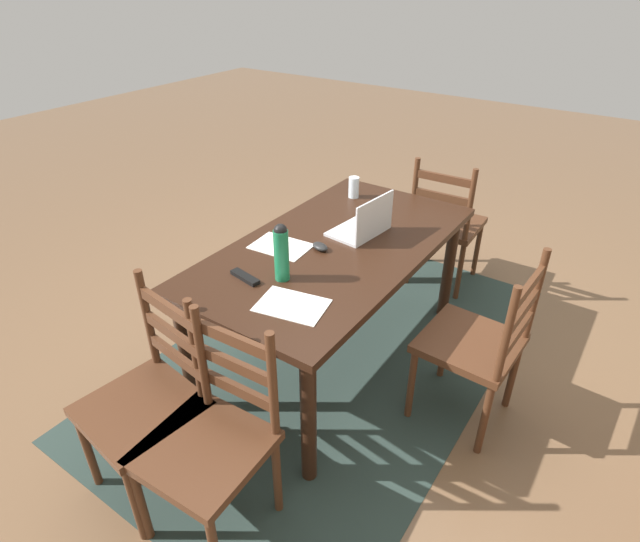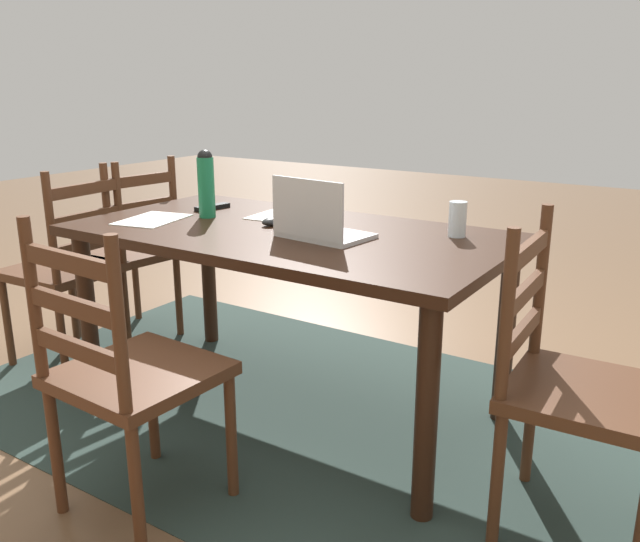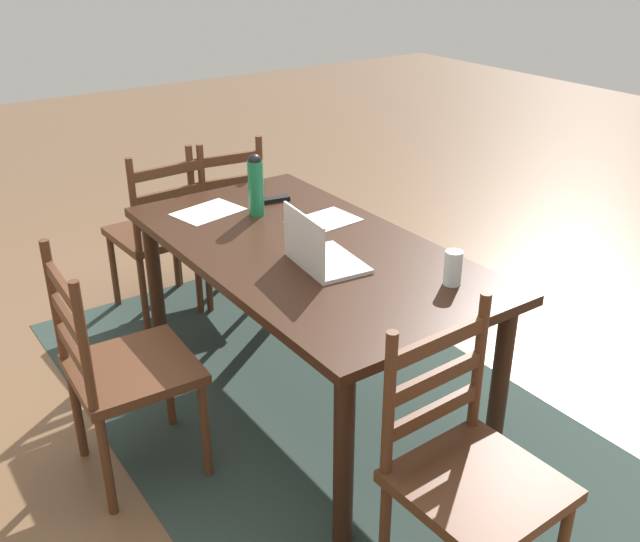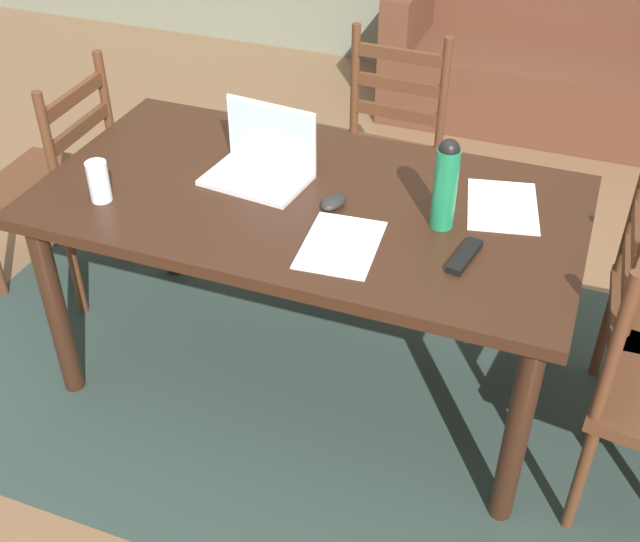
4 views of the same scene
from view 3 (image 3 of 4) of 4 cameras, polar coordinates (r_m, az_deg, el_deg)
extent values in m
plane|color=brown|center=(3.35, -0.97, -9.94)|extent=(14.00, 14.00, 0.00)
cube|color=#283833|center=(3.35, -0.98, -9.90)|extent=(2.78, 1.72, 0.01)
cube|color=black|center=(2.98, -1.08, 1.62)|extent=(1.70, 0.90, 0.04)
cylinder|color=black|center=(2.88, 13.97, -8.71)|extent=(0.07, 0.07, 0.71)
cylinder|color=black|center=(3.91, -2.79, 1.61)|extent=(0.07, 0.07, 0.71)
cylinder|color=black|center=(2.46, 1.87, -14.60)|extent=(0.07, 0.07, 0.71)
cylinder|color=black|center=(3.61, -12.81, -1.19)|extent=(0.07, 0.07, 0.71)
cube|color=#4C2B19|center=(4.12, -8.14, 4.06)|extent=(0.49, 0.49, 0.04)
cylinder|color=#4C2B19|center=(4.32, -11.17, 1.52)|extent=(0.04, 0.04, 0.43)
cylinder|color=#4C2B19|center=(4.43, -6.48, 2.47)|extent=(0.04, 0.04, 0.43)
cylinder|color=#4C2B19|center=(3.99, -9.56, -0.45)|extent=(0.04, 0.04, 0.43)
cylinder|color=#4C2B19|center=(4.11, -4.54, 0.62)|extent=(0.04, 0.04, 0.43)
cylinder|color=#4C2B19|center=(3.80, -10.04, 6.07)|extent=(0.04, 0.04, 0.50)
cylinder|color=#4C2B19|center=(3.92, -4.73, 7.00)|extent=(0.04, 0.04, 0.50)
cube|color=#4C2B19|center=(3.89, -7.26, 5.16)|extent=(0.07, 0.36, 0.05)
cube|color=#4C2B19|center=(3.85, -7.36, 6.90)|extent=(0.07, 0.36, 0.05)
cube|color=#4C2B19|center=(3.81, -7.47, 8.68)|extent=(0.07, 0.36, 0.05)
cube|color=#4C2B19|center=(3.98, -12.75, 2.91)|extent=(0.46, 0.46, 0.04)
cylinder|color=#4C2B19|center=(4.17, -15.92, 0.07)|extent=(0.04, 0.04, 0.43)
cylinder|color=#4C2B19|center=(4.31, -11.31, 1.41)|extent=(0.04, 0.04, 0.43)
cylinder|color=#4C2B19|center=(3.85, -13.70, -1.87)|extent=(0.04, 0.04, 0.43)
cylinder|color=#4C2B19|center=(4.00, -8.80, -0.35)|extent=(0.04, 0.04, 0.43)
cylinder|color=#4C2B19|center=(3.65, -14.41, 4.84)|extent=(0.04, 0.04, 0.50)
cylinder|color=#4C2B19|center=(3.80, -9.21, 6.17)|extent=(0.04, 0.04, 0.50)
cube|color=#4C2B19|center=(3.76, -11.63, 4.10)|extent=(0.04, 0.36, 0.05)
cube|color=#4C2B19|center=(3.72, -11.79, 5.89)|extent=(0.04, 0.36, 0.05)
cube|color=#4C2B19|center=(3.68, -11.97, 7.72)|extent=(0.04, 0.36, 0.05)
cube|color=#4C2B19|center=(2.28, 12.37, -16.20)|extent=(0.46, 0.46, 0.04)
cylinder|color=#4C2B19|center=(2.64, 11.55, -16.14)|extent=(0.04, 0.04, 0.43)
cylinder|color=#4C2B19|center=(2.43, 5.10, -20.01)|extent=(0.04, 0.04, 0.43)
cylinder|color=#4C2B19|center=(2.35, 12.40, -7.14)|extent=(0.04, 0.04, 0.50)
cylinder|color=#4C2B19|center=(2.12, 5.44, -10.65)|extent=(0.04, 0.04, 0.50)
cube|color=#4C2B19|center=(2.29, 8.94, -10.88)|extent=(0.04, 0.36, 0.05)
cube|color=#4C2B19|center=(2.21, 9.16, -8.28)|extent=(0.04, 0.36, 0.05)
cube|color=#4C2B19|center=(2.15, 9.39, -5.51)|extent=(0.04, 0.36, 0.05)
cube|color=#4C2B19|center=(2.81, -14.49, -7.48)|extent=(0.46, 0.46, 0.04)
cylinder|color=#4C2B19|center=(3.14, -11.86, -8.51)|extent=(0.04, 0.04, 0.43)
cylinder|color=#4C2B19|center=(2.85, -9.01, -12.25)|extent=(0.04, 0.04, 0.43)
cylinder|color=#4C2B19|center=(3.06, -18.58, -10.39)|extent=(0.04, 0.04, 0.43)
cylinder|color=#4C2B19|center=(2.76, -16.45, -14.50)|extent=(0.04, 0.04, 0.43)
cylinder|color=#4C2B19|center=(2.81, -20.14, -2.39)|extent=(0.04, 0.04, 0.50)
cylinder|color=#4C2B19|center=(2.48, -18.05, -5.93)|extent=(0.04, 0.04, 0.50)
cube|color=#4C2B19|center=(2.70, -18.86, -5.90)|extent=(0.36, 0.04, 0.05)
cube|color=#4C2B19|center=(2.64, -19.24, -3.58)|extent=(0.36, 0.04, 0.05)
cube|color=#4C2B19|center=(2.58, -19.63, -1.15)|extent=(0.36, 0.04, 0.05)
cube|color=silver|center=(2.81, 0.66, 0.73)|extent=(0.34, 0.25, 0.02)
cube|color=silver|center=(2.72, -1.29, 2.43)|extent=(0.32, 0.05, 0.21)
cube|color=#A5CCEA|center=(2.72, -1.17, 2.46)|extent=(0.29, 0.04, 0.19)
cylinder|color=#197247|center=(3.27, -5.07, 6.51)|extent=(0.07, 0.07, 0.25)
sphere|color=black|center=(3.23, -5.16, 8.61)|extent=(0.06, 0.06, 0.06)
cylinder|color=silver|center=(2.67, 10.43, 0.24)|extent=(0.07, 0.07, 0.13)
ellipsoid|color=black|center=(3.05, -1.58, 2.98)|extent=(0.09, 0.11, 0.03)
cube|color=black|center=(3.46, -3.79, 5.61)|extent=(0.07, 0.18, 0.02)
cube|color=white|center=(3.37, -8.79, 4.63)|extent=(0.27, 0.33, 0.00)
cube|color=white|center=(3.22, 0.30, 3.97)|extent=(0.23, 0.31, 0.00)
camera|label=1|loc=(4.28, -34.83, 22.64)|focal=28.81mm
camera|label=2|loc=(1.15, -56.27, -21.60)|focal=37.24mm
camera|label=4|loc=(4.63, 15.57, 26.17)|focal=44.56mm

